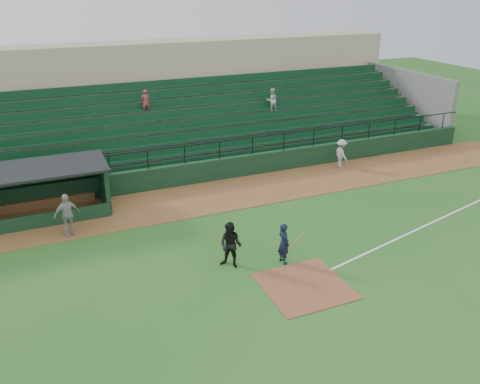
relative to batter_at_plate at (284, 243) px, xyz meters
name	(u,v)px	position (x,y,z in m)	size (l,w,h in m)	color
ground	(291,273)	(-0.07, -0.82, -0.85)	(90.00, 90.00, 0.00)	#265B1D
warning_track	(217,196)	(-0.07, 7.18, -0.83)	(40.00, 4.00, 0.03)	brown
home_plate_dirt	(305,286)	(-0.07, -1.82, -0.83)	(3.00, 3.00, 0.03)	brown
foul_line	(432,223)	(7.93, 0.38, -0.84)	(18.00, 0.09, 0.01)	white
stadium_structure	(170,115)	(-0.07, 15.64, 1.46)	(38.00, 13.08, 6.40)	black
dugout	(8,190)	(-9.82, 8.74, 0.49)	(8.90, 3.20, 2.42)	black
batter_at_plate	(284,243)	(0.00, 0.00, 0.00)	(1.03, 0.70, 1.69)	black
umpire	(231,245)	(-2.02, 0.52, 0.09)	(0.91, 0.71, 1.87)	black
runner	(341,153)	(8.23, 8.31, 0.04)	(1.10, 0.64, 1.71)	#A6A09C
dugout_player_a	(67,215)	(-7.55, 5.70, 0.15)	(1.13, 0.47, 1.92)	#A19C96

